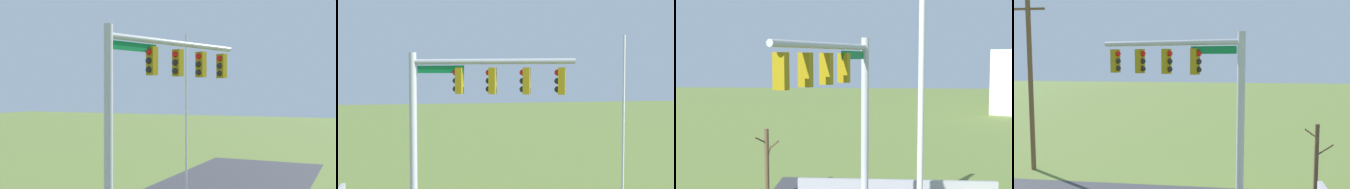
# 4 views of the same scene
# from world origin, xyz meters

# --- Properties ---
(signal_mast) EXTENTS (5.78, 2.41, 7.18)m
(signal_mast) POSITION_xyz_m (0.98, 0.08, 5.15)
(signal_mast) COLOR #B2B5BA
(signal_mast) RESTS_ON ground_plane
(flagpole) EXTENTS (0.10, 0.10, 8.10)m
(flagpole) POSITION_xyz_m (-6.34, -1.73, 4.05)
(flagpole) COLOR silver
(flagpole) RESTS_ON ground_plane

